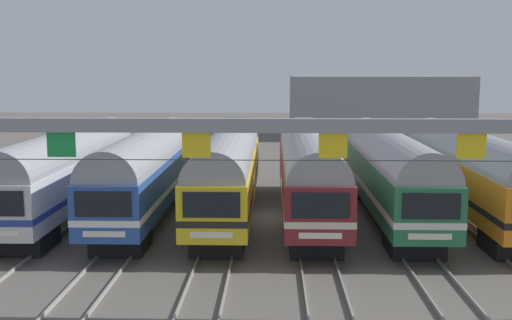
{
  "coord_description": "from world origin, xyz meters",
  "views": [
    {
      "loc": [
        0.27,
        -32.88,
        8.02
      ],
      "look_at": [
        -0.75,
        3.98,
        2.57
      ],
      "focal_mm": 43.55,
      "sensor_mm": 36.0,
      "label": 1
    }
  ],
  "objects_px": {
    "commuter_train_blue": "(148,168)",
    "commuter_train_yellow": "(228,169)",
    "catenary_gantry": "(264,153)",
    "commuter_train_silver": "(69,168)",
    "commuter_train_green": "(389,169)",
    "commuter_train_orange": "(470,170)",
    "commuter_train_maroon": "(308,169)"
  },
  "relations": [
    {
      "from": "commuter_train_blue",
      "to": "commuter_train_yellow",
      "type": "height_order",
      "value": "commuter_train_yellow"
    },
    {
      "from": "commuter_train_blue",
      "to": "catenary_gantry",
      "type": "height_order",
      "value": "catenary_gantry"
    },
    {
      "from": "catenary_gantry",
      "to": "commuter_train_blue",
      "type": "bearing_deg",
      "value": 115.59
    },
    {
      "from": "commuter_train_silver",
      "to": "commuter_train_blue",
      "type": "distance_m",
      "value": 4.31
    },
    {
      "from": "commuter_train_green",
      "to": "catenary_gantry",
      "type": "xyz_separation_m",
      "value": [
        -6.46,
        -13.49,
        2.69
      ]
    },
    {
      "from": "commuter_train_orange",
      "to": "commuter_train_green",
      "type": "bearing_deg",
      "value": 180.0
    },
    {
      "from": "commuter_train_silver",
      "to": "commuter_train_green",
      "type": "height_order",
      "value": "commuter_train_silver"
    },
    {
      "from": "commuter_train_yellow",
      "to": "catenary_gantry",
      "type": "relative_size",
      "value": 0.67
    },
    {
      "from": "commuter_train_blue",
      "to": "commuter_train_maroon",
      "type": "xyz_separation_m",
      "value": [
        8.62,
        0.0,
        0.0
      ]
    },
    {
      "from": "commuter_train_orange",
      "to": "commuter_train_blue",
      "type": "bearing_deg",
      "value": 180.0
    },
    {
      "from": "commuter_train_maroon",
      "to": "catenary_gantry",
      "type": "relative_size",
      "value": 0.67
    },
    {
      "from": "commuter_train_yellow",
      "to": "commuter_train_orange",
      "type": "xyz_separation_m",
      "value": [
        12.93,
        -0.0,
        -0.0
      ]
    },
    {
      "from": "commuter_train_silver",
      "to": "commuter_train_maroon",
      "type": "xyz_separation_m",
      "value": [
        12.93,
        0.0,
        0.0
      ]
    },
    {
      "from": "commuter_train_blue",
      "to": "commuter_train_green",
      "type": "bearing_deg",
      "value": 0.0
    },
    {
      "from": "commuter_train_silver",
      "to": "catenary_gantry",
      "type": "relative_size",
      "value": 0.67
    },
    {
      "from": "commuter_train_yellow",
      "to": "commuter_train_maroon",
      "type": "height_order",
      "value": "same"
    },
    {
      "from": "commuter_train_silver",
      "to": "commuter_train_maroon",
      "type": "relative_size",
      "value": 1.0
    },
    {
      "from": "commuter_train_silver",
      "to": "catenary_gantry",
      "type": "distance_m",
      "value": 17.48
    },
    {
      "from": "commuter_train_yellow",
      "to": "commuter_train_maroon",
      "type": "distance_m",
      "value": 4.31
    },
    {
      "from": "commuter_train_blue",
      "to": "commuter_train_orange",
      "type": "bearing_deg",
      "value": 0.0
    },
    {
      "from": "commuter_train_yellow",
      "to": "commuter_train_green",
      "type": "distance_m",
      "value": 8.62
    },
    {
      "from": "commuter_train_yellow",
      "to": "commuter_train_green",
      "type": "height_order",
      "value": "commuter_train_yellow"
    },
    {
      "from": "commuter_train_orange",
      "to": "catenary_gantry",
      "type": "bearing_deg",
      "value": -128.6
    },
    {
      "from": "commuter_train_silver",
      "to": "commuter_train_green",
      "type": "relative_size",
      "value": 1.0
    },
    {
      "from": "commuter_train_maroon",
      "to": "commuter_train_green",
      "type": "distance_m",
      "value": 4.31
    },
    {
      "from": "commuter_train_green",
      "to": "commuter_train_orange",
      "type": "bearing_deg",
      "value": 0.0
    },
    {
      "from": "commuter_train_orange",
      "to": "commuter_train_maroon",
      "type": "bearing_deg",
      "value": 179.97
    },
    {
      "from": "commuter_train_yellow",
      "to": "commuter_train_orange",
      "type": "distance_m",
      "value": 12.93
    },
    {
      "from": "commuter_train_maroon",
      "to": "commuter_train_green",
      "type": "xyz_separation_m",
      "value": [
        4.31,
        -0.0,
        -0.0
      ]
    },
    {
      "from": "commuter_train_orange",
      "to": "commuter_train_silver",
      "type": "bearing_deg",
      "value": 179.99
    },
    {
      "from": "commuter_train_silver",
      "to": "commuter_train_green",
      "type": "bearing_deg",
      "value": -0.01
    },
    {
      "from": "commuter_train_maroon",
      "to": "commuter_train_orange",
      "type": "distance_m",
      "value": 8.62
    }
  ]
}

